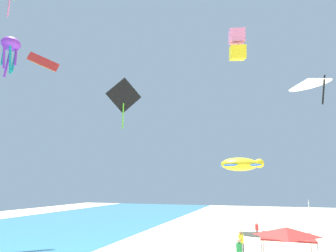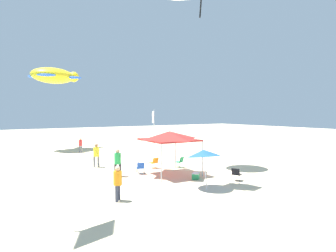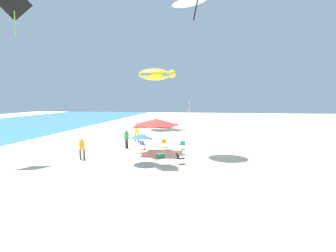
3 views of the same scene
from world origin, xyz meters
TOP-DOWN VIEW (x-y plane):
  - canopy_tent at (-2.40, 3.78)m, footprint 3.45×3.27m
  - banner_flag at (3.78, 1.47)m, footprint 0.36×0.06m
  - person_watching_sky at (11.38, 5.96)m, footprint 0.40×0.37m
  - person_kite_handler at (-1.07, 6.95)m, footprint 0.43×0.43m
  - person_near_umbrella at (2.82, 7.10)m, footprint 0.43×0.49m
  - kite_diamond_black at (-5.92, 14.10)m, footprint 1.68×2.06m
  - kite_octopus_purple at (-5.57, 25.60)m, footprint 1.61×1.61m
  - kite_delta_white at (-0.64, 1.21)m, footprint 4.30×4.32m
  - kite_turtle_yellow at (15.52, 7.67)m, footprint 5.86×6.11m
  - kite_parafoil_red at (3.03, 29.88)m, footprint 2.45×3.20m
  - kite_box_pink at (-3.41, 6.20)m, footprint 1.51×1.36m

SIDE VIEW (x-z plane):
  - person_watching_sky at x=11.38m, z-range 0.14..1.71m
  - person_near_umbrella at x=2.82m, z-range 0.16..1.98m
  - person_kite_handler at x=-1.07m, z-range 0.16..1.98m
  - canopy_tent at x=-2.40m, z-range 1.15..4.10m
  - banner_flag at x=3.78m, z-range 0.43..4.87m
  - kite_turtle_yellow at x=15.52m, z-range 7.34..9.33m
  - kite_diamond_black at x=-5.92m, z-range 9.93..13.65m
  - kite_delta_white at x=-0.64m, z-range 11.98..14.69m
  - kite_box_pink at x=-3.41m, z-range 14.58..17.10m
  - kite_octopus_purple at x=-5.57m, z-range 15.99..19.56m
  - kite_parafoil_red at x=3.03m, z-range 19.41..21.68m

